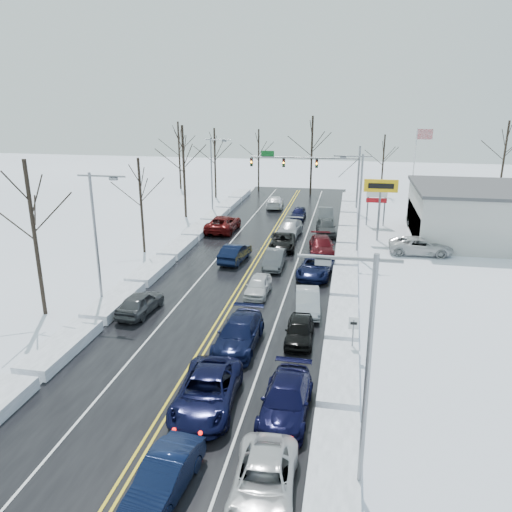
% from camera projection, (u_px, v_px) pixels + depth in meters
% --- Properties ---
extents(ground, '(160.00, 160.00, 0.00)m').
position_uv_depth(ground, '(237.00, 292.00, 36.13)').
color(ground, white).
rests_on(ground, ground).
extents(road_surface, '(14.00, 84.00, 0.01)m').
position_uv_depth(road_surface, '(243.00, 282.00, 38.00)').
color(road_surface, black).
rests_on(road_surface, ground).
extents(snow_bank_left, '(1.91, 72.00, 0.65)m').
position_uv_depth(snow_bank_left, '(149.00, 276.00, 39.35)').
color(snow_bank_left, white).
rests_on(snow_bank_left, ground).
extents(snow_bank_right, '(1.91, 72.00, 0.65)m').
position_uv_depth(snow_bank_right, '(344.00, 289.00, 36.66)').
color(snow_bank_right, white).
rests_on(snow_bank_right, ground).
extents(traffic_signal_mast, '(13.28, 0.39, 8.00)m').
position_uv_depth(traffic_signal_mast, '(316.00, 167.00, 60.04)').
color(traffic_signal_mast, slate).
rests_on(traffic_signal_mast, ground).
extents(tires_plus_sign, '(3.20, 0.34, 6.00)m').
position_uv_depth(tires_plus_sign, '(381.00, 190.00, 47.71)').
color(tires_plus_sign, slate).
rests_on(tires_plus_sign, ground).
extents(used_vehicles_sign, '(2.20, 0.22, 4.65)m').
position_uv_depth(used_vehicles_sign, '(377.00, 196.00, 53.84)').
color(used_vehicles_sign, slate).
rests_on(used_vehicles_sign, ground).
extents(speed_limit_sign, '(0.55, 0.09, 2.35)m').
position_uv_depth(speed_limit_sign, '(353.00, 329.00, 26.69)').
color(speed_limit_sign, slate).
rests_on(speed_limit_sign, ground).
extents(flagpole, '(1.87, 1.20, 10.00)m').
position_uv_depth(flagpole, '(416.00, 163.00, 59.70)').
color(flagpole, silver).
rests_on(flagpole, ground).
extents(streetlight_se, '(3.20, 0.25, 9.00)m').
position_uv_depth(streetlight_se, '(362.00, 362.00, 16.20)').
color(streetlight_se, slate).
rests_on(streetlight_se, ground).
extents(streetlight_ne, '(3.20, 0.25, 9.00)m').
position_uv_depth(streetlight_ne, '(358.00, 198.00, 42.40)').
color(streetlight_ne, slate).
rests_on(streetlight_ne, ground).
extents(streetlight_sw, '(3.20, 0.25, 9.00)m').
position_uv_depth(streetlight_sw, '(98.00, 230.00, 32.24)').
color(streetlight_sw, slate).
rests_on(streetlight_sw, ground).
extents(streetlight_nw, '(3.20, 0.25, 9.00)m').
position_uv_depth(streetlight_nw, '(213.00, 170.00, 58.44)').
color(streetlight_nw, slate).
rests_on(streetlight_nw, ground).
extents(tree_left_b, '(4.00, 4.00, 10.00)m').
position_uv_depth(tree_left_b, '(31.00, 209.00, 30.43)').
color(tree_left_b, '#2D231C').
rests_on(tree_left_b, ground).
extents(tree_left_c, '(3.40, 3.40, 8.50)m').
position_uv_depth(tree_left_c, '(140.00, 187.00, 43.67)').
color(tree_left_c, '#2D231C').
rests_on(tree_left_c, ground).
extents(tree_left_d, '(4.20, 4.20, 10.50)m').
position_uv_depth(tree_left_d, '(183.00, 154.00, 56.47)').
color(tree_left_d, '#2D231C').
rests_on(tree_left_d, ground).
extents(tree_left_e, '(3.80, 3.80, 9.50)m').
position_uv_depth(tree_left_e, '(215.00, 150.00, 67.84)').
color(tree_left_e, '#2D231C').
rests_on(tree_left_e, ground).
extents(tree_far_a, '(4.00, 4.00, 10.00)m').
position_uv_depth(tree_far_a, '(179.00, 142.00, 74.62)').
color(tree_far_a, '#2D231C').
rests_on(tree_far_a, ground).
extents(tree_far_b, '(3.60, 3.60, 9.00)m').
position_uv_depth(tree_far_b, '(259.00, 148.00, 73.64)').
color(tree_far_b, '#2D231C').
rests_on(tree_far_b, ground).
extents(tree_far_c, '(4.40, 4.40, 11.00)m').
position_uv_depth(tree_far_c, '(312.00, 140.00, 69.92)').
color(tree_far_c, '#2D231C').
rests_on(tree_far_c, ground).
extents(tree_far_d, '(3.40, 3.40, 8.50)m').
position_uv_depth(tree_far_d, '(384.00, 153.00, 70.09)').
color(tree_far_d, '#2D231C').
rests_on(tree_far_d, ground).
extents(tree_far_e, '(4.20, 4.20, 10.50)m').
position_uv_depth(tree_far_e, '(506.00, 145.00, 67.29)').
color(tree_far_e, '#2D231C').
rests_on(tree_far_e, ground).
extents(queued_car_1, '(1.91, 4.37, 1.40)m').
position_uv_depth(queued_car_1, '(166.00, 492.00, 17.88)').
color(queued_car_1, black).
rests_on(queued_car_1, ground).
extents(queued_car_2, '(2.95, 5.82, 1.58)m').
position_uv_depth(queued_car_2, '(207.00, 406.00, 22.82)').
color(queued_car_2, black).
rests_on(queued_car_2, ground).
extents(queued_car_3, '(2.32, 5.49, 1.58)m').
position_uv_depth(queued_car_3, '(239.00, 346.00, 28.30)').
color(queued_car_3, black).
rests_on(queued_car_3, ground).
extents(queued_car_4, '(1.61, 3.92, 1.33)m').
position_uv_depth(queued_car_4, '(258.00, 294.00, 35.73)').
color(queued_car_4, silver).
rests_on(queued_car_4, ground).
extents(queued_car_5, '(1.57, 4.35, 1.43)m').
position_uv_depth(queued_car_5, '(274.00, 267.00, 41.41)').
color(queued_car_5, '#46484C').
rests_on(queued_car_5, ground).
extents(queued_car_6, '(2.74, 5.12, 1.37)m').
position_uv_depth(queued_car_6, '(282.00, 249.00, 46.51)').
color(queued_car_6, black).
rests_on(queued_car_6, ground).
extents(queued_car_7, '(2.57, 5.40, 1.52)m').
position_uv_depth(queued_car_7, '(289.00, 236.00, 50.72)').
color(queued_car_7, '#A0A2A8').
rests_on(queued_car_7, ground).
extents(queued_car_8, '(1.59, 3.91, 1.33)m').
position_uv_depth(queued_car_8, '(298.00, 219.00, 57.89)').
color(queued_car_8, black).
rests_on(queued_car_8, ground).
extents(queued_car_10, '(2.47, 4.93, 1.34)m').
position_uv_depth(queued_car_10, '(263.00, 497.00, 17.66)').
color(queued_car_10, silver).
rests_on(queued_car_10, ground).
extents(queued_car_11, '(2.21, 5.19, 1.49)m').
position_uv_depth(queued_car_11, '(286.00, 414.00, 22.25)').
color(queued_car_11, black).
rests_on(queued_car_11, ground).
extents(queued_car_12, '(1.73, 4.00, 1.35)m').
position_uv_depth(queued_car_12, '(299.00, 341.00, 28.92)').
color(queued_car_12, black).
rests_on(queued_car_12, ground).
extents(queued_car_13, '(1.99, 4.52, 1.44)m').
position_uv_depth(queued_car_13, '(307.00, 311.00, 32.92)').
color(queued_car_13, '#A9ABB1').
rests_on(queued_car_13, ground).
extents(queued_car_14, '(2.98, 5.54, 1.48)m').
position_uv_depth(queued_car_14, '(315.00, 275.00, 39.50)').
color(queued_car_14, black).
rests_on(queued_car_14, ground).
extents(queued_car_15, '(2.72, 5.40, 1.51)m').
position_uv_depth(queued_car_15, '(321.00, 254.00, 44.92)').
color(queued_car_15, '#43090E').
rests_on(queued_car_15, ground).
extents(queued_car_16, '(2.51, 4.90, 1.60)m').
position_uv_depth(queued_car_16, '(326.00, 234.00, 51.33)').
color(queued_car_16, '#393C3E').
rests_on(queued_car_16, ground).
extents(queued_car_17, '(1.94, 4.79, 1.55)m').
position_uv_depth(queued_car_17, '(325.00, 222.00, 56.54)').
color(queued_car_17, '#46494C').
rests_on(queued_car_17, ground).
extents(oncoming_car_0, '(2.10, 4.80, 1.53)m').
position_uv_depth(oncoming_car_0, '(235.00, 261.00, 42.94)').
color(oncoming_car_0, black).
rests_on(oncoming_car_0, ground).
extents(oncoming_car_1, '(2.94, 6.08, 1.67)m').
position_uv_depth(oncoming_car_1, '(223.00, 231.00, 52.54)').
color(oncoming_car_1, '#520B0B').
rests_on(oncoming_car_1, ground).
extents(oncoming_car_2, '(2.46, 5.22, 1.47)m').
position_uv_depth(oncoming_car_2, '(275.00, 207.00, 63.71)').
color(oncoming_car_2, white).
rests_on(oncoming_car_2, ground).
extents(oncoming_car_3, '(2.07, 4.40, 1.46)m').
position_uv_depth(oncoming_car_3, '(141.00, 313.00, 32.66)').
color(oncoming_car_3, '#3D3F42').
rests_on(oncoming_car_3, ground).
extents(parked_car_0, '(5.58, 2.58, 1.55)m').
position_uv_depth(parked_car_0, '(420.00, 254.00, 44.85)').
color(parked_car_0, silver).
rests_on(parked_car_0, ground).
extents(parked_car_1, '(2.75, 5.39, 1.50)m').
position_uv_depth(parked_car_1, '(445.00, 241.00, 48.93)').
color(parked_car_1, '#500A0B').
rests_on(parked_car_1, ground).
extents(parked_car_2, '(2.03, 4.66, 1.56)m').
position_uv_depth(parked_car_2, '(415.00, 225.00, 55.16)').
color(parked_car_2, black).
rests_on(parked_car_2, ground).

